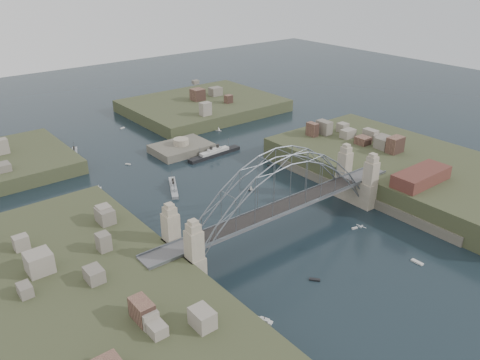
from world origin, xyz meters
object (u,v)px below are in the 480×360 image
wharf_shed (421,177)px  naval_cruiser_near (173,187)px  ocean_liner (215,154)px  bridge (282,194)px  fort_island (182,153)px  naval_cruiser_far (75,154)px

wharf_shed → naval_cruiser_near: bearing=132.5°
ocean_liner → bridge: bearing=-108.6°
fort_island → naval_cruiser_near: (-20.25, -27.05, 1.07)m
wharf_shed → ocean_liner: 76.93m
fort_island → naval_cruiser_near: fort_island is taller
ocean_liner → naval_cruiser_near: bearing=-151.0°
bridge → naval_cruiser_near: (-8.25, 42.95, -11.60)m
bridge → wharf_shed: (44.00, -14.00, -2.32)m
fort_island → ocean_liner: 13.96m
wharf_shed → naval_cruiser_far: bearing=122.0°
wharf_shed → bridge: bearing=162.3°
bridge → naval_cruiser_near: bridge is taller
bridge → naval_cruiser_far: size_ratio=6.07×
wharf_shed → fort_island: bearing=110.9°
fort_island → wharf_shed: wharf_shed is taller
fort_island → naval_cruiser_near: size_ratio=1.48×
naval_cruiser_far → ocean_liner: (42.07, -33.82, 0.15)m
naval_cruiser_near → naval_cruiser_far: naval_cruiser_far is taller
bridge → wharf_shed: 46.23m
naval_cruiser_near → naval_cruiser_far: bearing=106.0°
wharf_shed → naval_cruiser_far: 125.61m
fort_island → wharf_shed: (32.00, -84.00, 10.34)m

